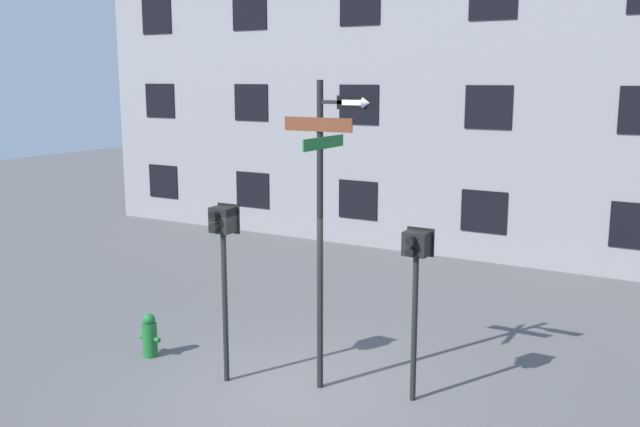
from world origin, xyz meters
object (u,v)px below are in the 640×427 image
pedestrian_signal_left (223,245)px  pedestrian_signal_right (416,268)px  street_sign_pole (324,209)px  fire_hydrant (150,336)px

pedestrian_signal_left → pedestrian_signal_right: (2.64, 0.79, -0.17)m
street_sign_pole → fire_hydrant: bearing=-173.2°
pedestrian_signal_left → pedestrian_signal_right: 2.76m
fire_hydrant → street_sign_pole: bearing=6.8°
street_sign_pole → fire_hydrant: size_ratio=6.13×
pedestrian_signal_left → pedestrian_signal_right: bearing=16.7°
pedestrian_signal_left → street_sign_pole: bearing=19.8°
fire_hydrant → pedestrian_signal_right: bearing=8.7°
pedestrian_signal_right → fire_hydrant: 4.61m
pedestrian_signal_right → fire_hydrant: size_ratio=3.39×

